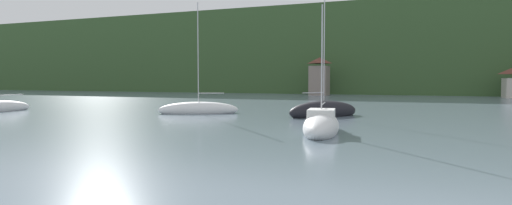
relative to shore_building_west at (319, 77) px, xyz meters
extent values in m
cube|color=#38562D|center=(12.15, 37.03, 6.38)|extent=(352.00, 62.61, 20.49)
cube|color=gray|center=(0.00, 0.00, -0.79)|extent=(3.62, 4.54, 6.14)
pyramid|color=brown|center=(0.00, 0.00, 3.46)|extent=(3.80, 4.77, 1.27)
ellipsoid|color=black|center=(11.52, -49.53, -3.42)|extent=(6.39, 7.13, 1.97)
cylinder|color=#B7B7BC|center=(11.52, -49.53, 2.05)|extent=(0.09, 0.09, 9.84)
cylinder|color=#ADADB2|center=(10.78, -50.44, -1.69)|extent=(1.55, 1.88, 0.08)
ellipsoid|color=white|center=(13.83, -61.03, -3.45)|extent=(3.16, 7.33, 1.81)
cylinder|color=#B7B7BC|center=(13.83, -61.03, 0.58)|extent=(0.09, 0.09, 7.06)
cylinder|color=#ADADB2|center=(13.61, -59.48, -2.11)|extent=(0.52, 3.12, 0.08)
cube|color=silver|center=(13.83, -61.03, -2.65)|extent=(1.91, 2.38, 0.60)
cylinder|color=#ADADB2|center=(-21.18, -54.91, -2.15)|extent=(0.38, 2.91, 0.08)
ellipsoid|color=white|center=(-0.66, -50.70, -3.50)|extent=(7.83, 5.62, 1.60)
cylinder|color=#B7B7BC|center=(-0.66, -50.70, 1.95)|extent=(0.09, 0.09, 10.03)
cylinder|color=#ADADB2|center=(0.44, -50.09, -1.86)|extent=(2.24, 1.30, 0.08)
camera|label=1|loc=(19.41, -86.53, -0.49)|focal=29.12mm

